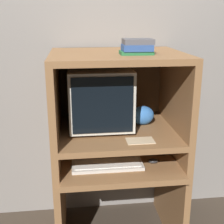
# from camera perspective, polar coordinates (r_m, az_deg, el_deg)

# --- Properties ---
(wall_back) EXTENTS (6.00, 0.06, 2.60)m
(wall_back) POSITION_cam_1_polar(r_m,az_deg,el_deg) (2.32, -0.44, 11.56)
(wall_back) COLOR gray
(wall_back) RESTS_ON ground_plane
(desk_base) EXTENTS (0.81, 0.72, 0.64)m
(desk_base) POSITION_cam_1_polar(r_m,az_deg,el_deg) (2.19, 0.98, -14.17)
(desk_base) COLOR brown
(desk_base) RESTS_ON ground_plane
(desk_monitor_shelf) EXTENTS (0.81, 0.68, 0.18)m
(desk_monitor_shelf) POSITION_cam_1_polar(r_m,az_deg,el_deg) (2.05, 0.87, -4.28)
(desk_monitor_shelf) COLOR brown
(desk_monitor_shelf) RESTS_ON desk_base
(hutch_upper) EXTENTS (0.81, 0.68, 0.49)m
(hutch_upper) POSITION_cam_1_polar(r_m,az_deg,el_deg) (1.98, 0.81, 6.19)
(hutch_upper) COLOR brown
(hutch_upper) RESTS_ON desk_monitor_shelf
(crt_monitor) EXTENTS (0.40, 0.46, 0.39)m
(crt_monitor) POSITION_cam_1_polar(r_m,az_deg,el_deg) (2.03, -2.30, 2.84)
(crt_monitor) COLOR beige
(crt_monitor) RESTS_ON desk_monitor_shelf
(keyboard) EXTENTS (0.44, 0.16, 0.03)m
(keyboard) POSITION_cam_1_polar(r_m,az_deg,el_deg) (1.94, -0.84, -9.64)
(keyboard) COLOR beige
(keyboard) RESTS_ON desk_base
(mouse) EXTENTS (0.06, 0.04, 0.03)m
(mouse) POSITION_cam_1_polar(r_m,az_deg,el_deg) (2.00, 7.53, -8.86)
(mouse) COLOR #28282B
(mouse) RESTS_ON desk_base
(snack_bag) EXTENTS (0.16, 0.12, 0.13)m
(snack_bag) POSITION_cam_1_polar(r_m,az_deg,el_deg) (2.12, 5.59, -0.60)
(snack_bag) COLOR #336BB7
(snack_bag) RESTS_ON desk_monitor_shelf
(book_stack) EXTENTS (0.19, 0.14, 0.09)m
(book_stack) POSITION_cam_1_polar(r_m,az_deg,el_deg) (1.83, 4.63, 11.84)
(book_stack) COLOR #236638
(book_stack) RESTS_ON hutch_upper
(paper_card) EXTENTS (0.16, 0.11, 0.00)m
(paper_card) POSITION_cam_1_polar(r_m,az_deg,el_deg) (1.86, 5.18, -5.24)
(paper_card) COLOR #CCB28C
(paper_card) RESTS_ON desk_monitor_shelf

